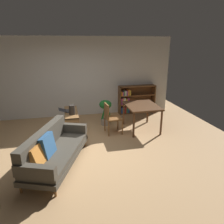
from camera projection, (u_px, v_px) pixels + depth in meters
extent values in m
plane|color=tan|center=(86.00, 150.00, 5.16)|extent=(8.16, 8.16, 0.00)
cube|color=silver|center=(76.00, 77.00, 7.24)|extent=(6.80, 0.10, 2.70)
cylinder|color=brown|center=(85.00, 143.00, 5.31)|extent=(0.04, 0.04, 0.16)
cylinder|color=brown|center=(55.00, 192.00, 3.56)|extent=(0.04, 0.04, 0.16)
cylinder|color=brown|center=(61.00, 141.00, 5.40)|extent=(0.04, 0.04, 0.16)
cylinder|color=brown|center=(21.00, 189.00, 3.65)|extent=(0.04, 0.04, 0.16)
cube|color=#474238|center=(58.00, 156.00, 4.44)|extent=(1.43, 2.16, 0.10)
cube|color=#474238|center=(58.00, 152.00, 4.41)|extent=(1.38, 2.07, 0.10)
cube|color=#474238|center=(44.00, 140.00, 4.37)|extent=(0.87, 1.88, 0.43)
cube|color=#474238|center=(72.00, 128.00, 5.25)|extent=(0.72, 0.39, 0.22)
cube|color=#474238|center=(35.00, 171.00, 3.48)|extent=(0.72, 0.39, 0.22)
cube|color=orange|center=(38.00, 156.00, 3.84)|extent=(0.33, 0.42, 0.38)
cube|color=#336093|center=(47.00, 146.00, 4.16)|extent=(0.35, 0.48, 0.45)
cube|color=olive|center=(71.00, 115.00, 6.71)|extent=(0.37, 0.04, 0.59)
cube|color=olive|center=(73.00, 129.00, 5.66)|extent=(0.37, 0.04, 0.59)
cube|color=olive|center=(72.00, 123.00, 6.20)|extent=(0.37, 1.14, 0.04)
cube|color=olive|center=(71.00, 112.00, 6.10)|extent=(0.37, 1.18, 0.04)
cube|color=olive|center=(72.00, 130.00, 6.27)|extent=(0.37, 1.14, 0.04)
cube|color=#333338|center=(70.00, 111.00, 6.14)|extent=(0.27, 0.34, 0.02)
cube|color=black|center=(63.00, 110.00, 6.06)|extent=(0.24, 0.33, 0.08)
cylinder|color=#2D2823|center=(72.00, 110.00, 5.82)|extent=(0.16, 0.16, 0.26)
cylinder|color=slate|center=(72.00, 108.00, 5.81)|extent=(0.09, 0.09, 0.01)
cylinder|color=#9E9389|center=(106.00, 122.00, 6.69)|extent=(0.29, 0.29, 0.21)
cylinder|color=#1E6B28|center=(108.00, 111.00, 6.62)|extent=(0.23, 0.07, 0.48)
cylinder|color=#1E6B28|center=(106.00, 112.00, 6.69)|extent=(0.10, 0.23, 0.39)
cylinder|color=#1E6B28|center=(104.00, 113.00, 6.58)|extent=(0.17, 0.08, 0.41)
cylinder|color=#1E6B28|center=(106.00, 113.00, 6.53)|extent=(0.06, 0.17, 0.45)
ellipsoid|color=#1E6B28|center=(105.00, 104.00, 6.52)|extent=(0.38, 0.38, 0.27)
cylinder|color=#56351E|center=(124.00, 114.00, 6.65)|extent=(0.06, 0.06, 0.71)
cylinder|color=#56351E|center=(134.00, 125.00, 5.72)|extent=(0.06, 0.06, 0.71)
cylinder|color=#56351E|center=(148.00, 112.00, 6.82)|extent=(0.06, 0.06, 0.71)
cylinder|color=#56351E|center=(161.00, 123.00, 5.89)|extent=(0.06, 0.06, 0.71)
cube|color=#56351E|center=(142.00, 106.00, 6.15)|extent=(0.91, 1.11, 0.05)
cylinder|color=brown|center=(118.00, 123.00, 6.30)|extent=(0.04, 0.04, 0.43)
cylinder|color=brown|center=(122.00, 127.00, 5.94)|extent=(0.04, 0.04, 0.43)
cylinder|color=brown|center=(105.00, 124.00, 6.18)|extent=(0.04, 0.04, 0.43)
cylinder|color=brown|center=(109.00, 129.00, 5.83)|extent=(0.04, 0.04, 0.43)
cube|color=brown|center=(113.00, 118.00, 5.99)|extent=(0.47, 0.47, 0.04)
cube|color=brown|center=(107.00, 111.00, 5.86)|extent=(0.07, 0.39, 0.42)
cube|color=brown|center=(119.00, 100.00, 7.62)|extent=(0.04, 0.30, 1.02)
cube|color=brown|center=(153.00, 98.00, 7.89)|extent=(0.04, 0.30, 1.02)
cube|color=brown|center=(137.00, 86.00, 7.60)|extent=(1.35, 0.30, 0.04)
cube|color=brown|center=(136.00, 112.00, 7.91)|extent=(1.35, 0.30, 0.04)
cube|color=brown|center=(136.00, 98.00, 7.88)|extent=(1.32, 0.04, 1.02)
cube|color=brown|center=(137.00, 103.00, 7.81)|extent=(1.32, 0.29, 0.04)
cube|color=brown|center=(137.00, 95.00, 7.71)|extent=(1.32, 0.29, 0.04)
cube|color=#2D5199|center=(121.00, 110.00, 7.73)|extent=(0.06, 0.21, 0.21)
cube|color=#993884|center=(123.00, 110.00, 7.74)|extent=(0.06, 0.23, 0.21)
cube|color=red|center=(125.00, 109.00, 7.76)|extent=(0.05, 0.26, 0.22)
cube|color=#337F47|center=(126.00, 109.00, 7.77)|extent=(0.05, 0.26, 0.24)
cube|color=#2D5199|center=(128.00, 110.00, 7.79)|extent=(0.07, 0.22, 0.16)
cube|color=#993884|center=(121.00, 101.00, 7.63)|extent=(0.05, 0.26, 0.23)
cube|color=orange|center=(123.00, 101.00, 7.63)|extent=(0.03, 0.22, 0.22)
cube|color=silver|center=(124.00, 101.00, 7.65)|extent=(0.06, 0.26, 0.24)
cube|color=gold|center=(126.00, 101.00, 7.66)|extent=(0.07, 0.20, 0.21)
cube|color=#993884|center=(128.00, 101.00, 7.68)|extent=(0.06, 0.24, 0.23)
cube|color=orange|center=(121.00, 93.00, 7.54)|extent=(0.05, 0.24, 0.14)
cube|color=#993884|center=(123.00, 93.00, 7.54)|extent=(0.04, 0.23, 0.15)
cube|color=#337F47|center=(124.00, 93.00, 7.55)|extent=(0.03, 0.22, 0.15)
cube|color=silver|center=(125.00, 93.00, 7.56)|extent=(0.05, 0.24, 0.17)
cube|color=#993884|center=(127.00, 93.00, 7.57)|extent=(0.04, 0.20, 0.16)
cube|color=orange|center=(128.00, 92.00, 7.57)|extent=(0.05, 0.21, 0.20)
cube|color=gold|center=(129.00, 93.00, 7.59)|extent=(0.05, 0.23, 0.17)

